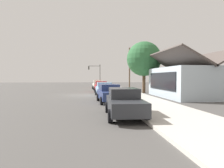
% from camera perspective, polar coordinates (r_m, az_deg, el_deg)
% --- Properties ---
extents(ground_plane, '(120.00, 120.00, 0.00)m').
position_cam_1_polar(ground_plane, '(25.32, -8.50, -3.11)').
color(ground_plane, '#4C4947').
extents(sidewalk_curb, '(60.00, 4.20, 0.16)m').
position_cam_1_polar(sidewalk_curb, '(25.77, 4.06, -2.82)').
color(sidewalk_curb, beige).
rests_on(sidewalk_curb, ground).
extents(car_coral, '(4.76, 2.01, 1.59)m').
position_cam_1_polar(car_coral, '(42.86, -4.04, 0.08)').
color(car_coral, '#EA8C75').
rests_on(car_coral, ground).
extents(car_ivory, '(4.65, 2.21, 1.59)m').
position_cam_1_polar(car_ivory, '(36.75, -3.89, -0.23)').
color(car_ivory, silver).
rests_on(car_ivory, ground).
extents(car_cherry, '(4.65, 2.08, 1.59)m').
position_cam_1_polar(car_cherry, '(30.42, -3.10, -0.69)').
color(car_cherry, red).
rests_on(car_cherry, ground).
extents(car_skyblue, '(4.72, 2.12, 1.59)m').
position_cam_1_polar(car_skyblue, '(23.90, -2.15, -1.43)').
color(car_skyblue, '#8CB7E0').
rests_on(car_skyblue, ground).
extents(car_navy, '(4.47, 2.19, 1.59)m').
position_cam_1_polar(car_navy, '(17.82, -0.68, -2.60)').
color(car_navy, navy).
rests_on(car_navy, ground).
extents(car_charcoal, '(4.74, 2.19, 1.59)m').
position_cam_1_polar(car_charcoal, '(11.56, 3.49, -5.09)').
color(car_charcoal, '#2D3035').
rests_on(car_charcoal, ground).
extents(storefront_building, '(9.88, 6.72, 5.12)m').
position_cam_1_polar(storefront_building, '(24.14, 20.92, 0.79)').
color(storefront_building, '#ADBCC6').
rests_on(storefront_building, ground).
extents(shade_tree, '(4.83, 4.83, 7.20)m').
position_cam_1_polar(shade_tree, '(28.86, 9.02, 6.98)').
color(shade_tree, brown).
rests_on(shade_tree, ground).
extents(traffic_light_main, '(0.37, 2.79, 5.20)m').
position_cam_1_polar(traffic_light_main, '(47.42, -4.68, 3.50)').
color(traffic_light_main, '#383833').
rests_on(traffic_light_main, ground).
extents(utility_pole_wooden, '(1.80, 0.24, 7.50)m').
position_cam_1_polar(utility_pole_wooden, '(36.57, 4.95, 4.63)').
color(utility_pole_wooden, brown).
rests_on(utility_pole_wooden, ground).
extents(fire_hydrant_red, '(0.22, 0.22, 0.71)m').
position_cam_1_polar(fire_hydrant_red, '(25.20, 1.07, -1.98)').
color(fire_hydrant_red, red).
rests_on(fire_hydrant_red, sidewalk_curb).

